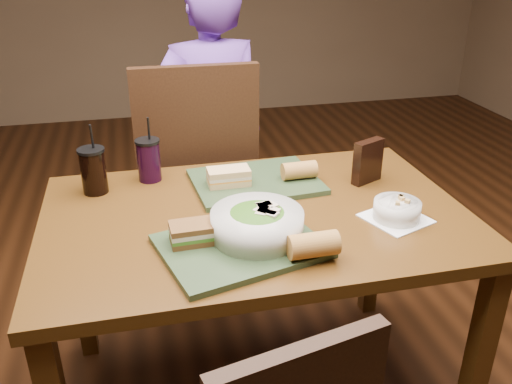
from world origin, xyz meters
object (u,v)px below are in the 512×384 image
(tray_far, at_px, (256,182))
(chip_bag, at_px, (368,161))
(chair_far, at_px, (196,176))
(soup_bowl, at_px, (397,210))
(tray_near, at_px, (241,246))
(salad_bowl, at_px, (257,222))
(sandwich_far, at_px, (229,177))
(diner, at_px, (210,137))
(baguette_far, at_px, (299,170))
(sandwich_near, at_px, (192,233))
(cup_berry, at_px, (149,160))
(dining_table, at_px, (256,238))
(baguette_near, at_px, (313,245))
(cup_cola, at_px, (93,170))

(tray_far, height_order, chip_bag, chip_bag)
(chair_far, bearing_deg, soup_bowl, -56.59)
(chair_far, xyz_separation_m, tray_near, (0.02, -0.83, 0.15))
(salad_bowl, height_order, sandwich_far, salad_bowl)
(diner, distance_m, salad_bowl, 1.00)
(tray_near, bearing_deg, baguette_far, 53.20)
(sandwich_near, height_order, cup_berry, cup_berry)
(sandwich_far, height_order, chip_bag, chip_bag)
(diner, xyz_separation_m, chip_bag, (0.44, -0.68, 0.12))
(dining_table, xyz_separation_m, baguette_near, (0.08, -0.30, 0.14))
(tray_near, relative_size, cup_berry, 1.84)
(salad_bowl, relative_size, baguette_near, 1.95)
(cup_berry, bearing_deg, chip_bag, -14.42)
(diner, bearing_deg, cup_cola, 43.16)
(tray_near, bearing_deg, cup_cola, 130.42)
(soup_bowl, bearing_deg, chair_far, 123.41)
(tray_near, distance_m, tray_far, 0.43)
(dining_table, distance_m, tray_near, 0.24)
(sandwich_near, relative_size, sandwich_far, 0.86)
(soup_bowl, distance_m, chip_bag, 0.28)
(dining_table, relative_size, baguette_far, 11.00)
(baguette_near, relative_size, baguette_far, 1.12)
(tray_far, relative_size, cup_berry, 1.84)
(sandwich_far, distance_m, baguette_far, 0.24)
(dining_table, distance_m, chair_far, 0.65)
(soup_bowl, bearing_deg, chip_bag, 85.06)
(dining_table, distance_m, sandwich_near, 0.30)
(sandwich_far, height_order, cup_berry, cup_berry)
(diner, xyz_separation_m, sandwich_far, (-0.03, -0.63, 0.09))
(baguette_far, height_order, cup_cola, cup_cola)
(sandwich_far, bearing_deg, diner, 86.90)
(baguette_near, height_order, chip_bag, chip_bag)
(chip_bag, bearing_deg, cup_cola, 146.89)
(sandwich_near, xyz_separation_m, baguette_near, (0.30, -0.14, 0.01))
(salad_bowl, xyz_separation_m, chip_bag, (0.46, 0.31, 0.01))
(chair_far, distance_m, tray_near, 0.85)
(dining_table, distance_m, diner, 0.82)
(chip_bag, bearing_deg, tray_far, 144.60)
(baguette_far, distance_m, cup_cola, 0.68)
(sandwich_far, height_order, baguette_far, baguette_far)
(diner, distance_m, baguette_far, 0.68)
(salad_bowl, distance_m, cup_berry, 0.56)
(diner, relative_size, baguette_far, 12.02)
(diner, bearing_deg, cup_berry, 53.23)
(diner, distance_m, baguette_near, 1.13)
(cup_cola, bearing_deg, chip_bag, -7.96)
(tray_near, height_order, soup_bowl, soup_bowl)
(chair_far, relative_size, baguette_far, 9.30)
(chair_far, height_order, chip_bag, chair_far)
(chair_far, height_order, sandwich_near, chair_far)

